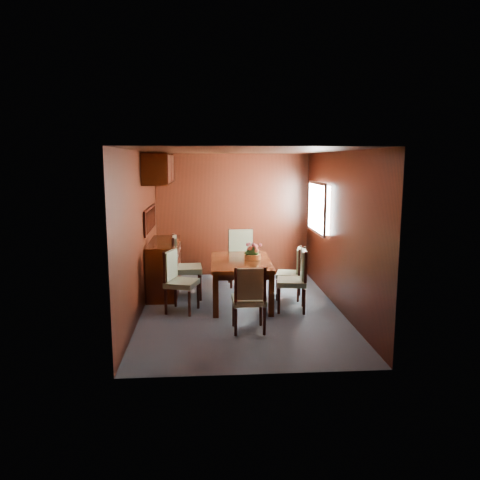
{
  "coord_description": "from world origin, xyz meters",
  "views": [
    {
      "loc": [
        -0.5,
        -6.92,
        2.25
      ],
      "look_at": [
        0.0,
        0.18,
        1.05
      ],
      "focal_mm": 35.0,
      "sensor_mm": 36.0,
      "label": 1
    }
  ],
  "objects": [
    {
      "name": "room_shell",
      "position": [
        -0.1,
        0.33,
        1.63
      ],
      "size": [
        3.06,
        4.52,
        2.41
      ],
      "color": "black",
      "rests_on": "ground"
    },
    {
      "name": "chair_foot",
      "position": [
        0.12,
        1.48,
        0.57
      ],
      "size": [
        0.5,
        0.48,
        1.03
      ],
      "rotation": [
        0.0,
        0.0,
        3.18
      ],
      "color": "black",
      "rests_on": "ground"
    },
    {
      "name": "chair_left_near",
      "position": [
        -0.96,
        -0.03,
        0.53
      ],
      "size": [
        0.55,
        0.56,
        0.95
      ],
      "rotation": [
        0.0,
        0.0,
        -1.89
      ],
      "color": "black",
      "rests_on": "ground"
    },
    {
      "name": "sideboard",
      "position": [
        -1.25,
        1.0,
        0.45
      ],
      "size": [
        0.48,
        1.4,
        0.9
      ],
      "primitive_type": "cube",
      "color": "black",
      "rests_on": "ground"
    },
    {
      "name": "chair_right_near",
      "position": [
        0.84,
        -0.12,
        0.53
      ],
      "size": [
        0.5,
        0.52,
        0.95
      ],
      "rotation": [
        0.0,
        0.0,
        1.41
      ],
      "color": "black",
      "rests_on": "ground"
    },
    {
      "name": "flower_centerpiece",
      "position": [
        0.22,
        0.39,
        0.83
      ],
      "size": [
        0.28,
        0.28,
        0.28
      ],
      "color": "#B16E36",
      "rests_on": "dining_table"
    },
    {
      "name": "chair_right_far",
      "position": [
        0.9,
        0.51,
        0.48
      ],
      "size": [
        0.48,
        0.5,
        0.86
      ],
      "rotation": [
        0.0,
        0.0,
        1.32
      ],
      "color": "black",
      "rests_on": "ground"
    },
    {
      "name": "chair_left_far",
      "position": [
        -0.93,
        0.68,
        0.58
      ],
      "size": [
        0.51,
        0.53,
        1.05
      ],
      "rotation": [
        0.0,
        0.0,
        -1.51
      ],
      "color": "black",
      "rests_on": "ground"
    },
    {
      "name": "ground",
      "position": [
        0.0,
        0.0,
        0.0
      ],
      "size": [
        4.5,
        4.5,
        0.0
      ],
      "primitive_type": "plane",
      "color": "#3D4953",
      "rests_on": "ground"
    },
    {
      "name": "dining_table",
      "position": [
        0.02,
        0.32,
        0.6
      ],
      "size": [
        0.96,
        1.51,
        0.7
      ],
      "rotation": [
        0.0,
        0.0,
        -0.02
      ],
      "color": "black",
      "rests_on": "ground"
    },
    {
      "name": "chair_head",
      "position": [
        0.04,
        -1.01,
        0.51
      ],
      "size": [
        0.44,
        0.42,
        0.91
      ],
      "rotation": [
        0.0,
        0.0,
        0.02
      ],
      "color": "black",
      "rests_on": "ground"
    }
  ]
}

